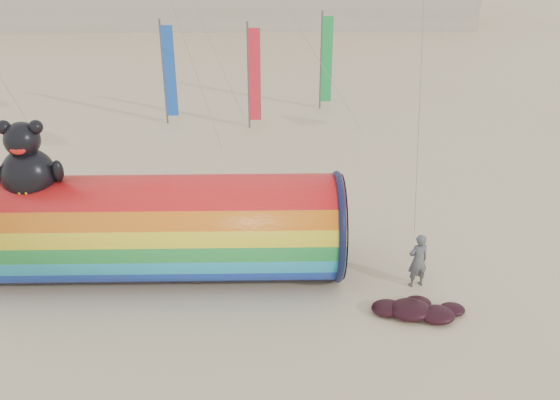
{
  "coord_description": "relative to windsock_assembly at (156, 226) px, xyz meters",
  "views": [
    {
      "loc": [
        0.18,
        -14.99,
        10.53
      ],
      "look_at": [
        0.5,
        1.5,
        2.4
      ],
      "focal_mm": 40.0,
      "sensor_mm": 36.0,
      "label": 1
    }
  ],
  "objects": [
    {
      "name": "ground",
      "position": [
        3.18,
        -1.3,
        -1.68
      ],
      "size": [
        160.0,
        160.0,
        0.0
      ],
      "primitive_type": "plane",
      "color": "#CCB58C",
      "rests_on": "ground"
    },
    {
      "name": "windsock_assembly",
      "position": [
        0.0,
        0.0,
        0.0
      ],
      "size": [
        10.99,
        3.35,
        5.06
      ],
      "color": "red",
      "rests_on": "ground"
    },
    {
      "name": "kite_handler",
      "position": [
        7.71,
        -0.78,
        -0.82
      ],
      "size": [
        0.72,
        0.58,
        1.72
      ],
      "primitive_type": "imported",
      "rotation": [
        0.0,
        0.0,
        3.43
      ],
      "color": "#4E5255",
      "rests_on": "ground"
    },
    {
      "name": "fabric_bundle",
      "position": [
        7.43,
        -2.24,
        -1.51
      ],
      "size": [
        2.62,
        1.35,
        0.41
      ],
      "color": "black",
      "rests_on": "ground"
    },
    {
      "name": "festival_banners",
      "position": [
        2.5,
        14.58,
        0.96
      ],
      "size": [
        8.58,
        3.12,
        5.2
      ],
      "color": "#59595E",
      "rests_on": "ground"
    }
  ]
}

